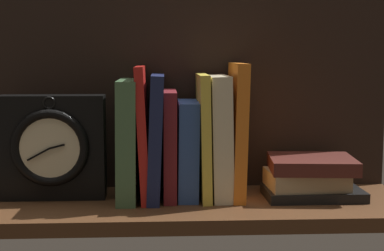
{
  "coord_description": "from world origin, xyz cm",
  "views": [
    {
      "loc": [
        -3.85,
        -102.71,
        26.75
      ],
      "look_at": [
        1.66,
        3.37,
        13.47
      ],
      "focal_mm": 53.91,
      "sensor_mm": 36.0,
      "label": 1
    }
  ],
  "objects_px": {
    "book_blue_modern": "(188,149)",
    "book_stack_side": "(310,177)",
    "book_maroon_dawkins": "(170,144)",
    "book_orange_pandolfini": "(237,130)",
    "book_navy_bierce": "(156,136)",
    "book_green_romantic": "(128,139)",
    "framed_clock": "(52,147)",
    "book_cream_twain": "(220,137)",
    "book_red_requiem": "(143,132)",
    "book_yellow_seinlanguage": "(204,136)"
  },
  "relations": [
    {
      "from": "book_orange_pandolfini",
      "to": "book_stack_side",
      "type": "bearing_deg",
      "value": -7.36
    },
    {
      "from": "book_navy_bierce",
      "to": "book_maroon_dawkins",
      "type": "xyz_separation_m",
      "value": [
        0.03,
        0.0,
        -0.01
      ]
    },
    {
      "from": "book_red_requiem",
      "to": "book_green_romantic",
      "type": "bearing_deg",
      "value": 180.0
    },
    {
      "from": "book_red_requiem",
      "to": "book_yellow_seinlanguage",
      "type": "distance_m",
      "value": 0.11
    },
    {
      "from": "book_red_requiem",
      "to": "book_orange_pandolfini",
      "type": "height_order",
      "value": "book_orange_pandolfini"
    },
    {
      "from": "book_red_requiem",
      "to": "book_maroon_dawkins",
      "type": "xyz_separation_m",
      "value": [
        0.05,
        0.0,
        -0.02
      ]
    },
    {
      "from": "book_stack_side",
      "to": "book_navy_bierce",
      "type": "bearing_deg",
      "value": 176.51
    },
    {
      "from": "book_navy_bierce",
      "to": "book_stack_side",
      "type": "height_order",
      "value": "book_navy_bierce"
    },
    {
      "from": "book_red_requiem",
      "to": "book_maroon_dawkins",
      "type": "relative_size",
      "value": 1.23
    },
    {
      "from": "book_red_requiem",
      "to": "book_yellow_seinlanguage",
      "type": "relative_size",
      "value": 1.07
    },
    {
      "from": "book_orange_pandolfini",
      "to": "framed_clock",
      "type": "relative_size",
      "value": 1.3
    },
    {
      "from": "book_maroon_dawkins",
      "to": "book_cream_twain",
      "type": "xyz_separation_m",
      "value": [
        0.09,
        0.0,
        0.01
      ]
    },
    {
      "from": "book_blue_modern",
      "to": "book_cream_twain",
      "type": "distance_m",
      "value": 0.06
    },
    {
      "from": "book_maroon_dawkins",
      "to": "book_orange_pandolfini",
      "type": "height_order",
      "value": "book_orange_pandolfini"
    },
    {
      "from": "book_blue_modern",
      "to": "book_stack_side",
      "type": "height_order",
      "value": "book_blue_modern"
    },
    {
      "from": "framed_clock",
      "to": "book_stack_side",
      "type": "xyz_separation_m",
      "value": [
        0.48,
        -0.01,
        -0.06
      ]
    },
    {
      "from": "framed_clock",
      "to": "book_orange_pandolfini",
      "type": "bearing_deg",
      "value": 0.7
    },
    {
      "from": "book_red_requiem",
      "to": "book_yellow_seinlanguage",
      "type": "bearing_deg",
      "value": 0.0
    },
    {
      "from": "book_green_romantic",
      "to": "book_yellow_seinlanguage",
      "type": "bearing_deg",
      "value": 0.0
    },
    {
      "from": "book_blue_modern",
      "to": "book_orange_pandolfini",
      "type": "height_order",
      "value": "book_orange_pandolfini"
    },
    {
      "from": "book_navy_bierce",
      "to": "book_orange_pandolfini",
      "type": "height_order",
      "value": "book_orange_pandolfini"
    },
    {
      "from": "book_maroon_dawkins",
      "to": "book_yellow_seinlanguage",
      "type": "xyz_separation_m",
      "value": [
        0.06,
        0.0,
        0.02
      ]
    },
    {
      "from": "book_blue_modern",
      "to": "book_yellow_seinlanguage",
      "type": "relative_size",
      "value": 0.78
    },
    {
      "from": "book_navy_bierce",
      "to": "framed_clock",
      "type": "bearing_deg",
      "value": -178.74
    },
    {
      "from": "book_blue_modern",
      "to": "book_cream_twain",
      "type": "height_order",
      "value": "book_cream_twain"
    },
    {
      "from": "book_red_requiem",
      "to": "book_navy_bierce",
      "type": "relative_size",
      "value": 1.07
    },
    {
      "from": "book_red_requiem",
      "to": "book_cream_twain",
      "type": "xyz_separation_m",
      "value": [
        0.14,
        0.0,
        -0.01
      ]
    },
    {
      "from": "book_green_romantic",
      "to": "framed_clock",
      "type": "bearing_deg",
      "value": -178.28
    },
    {
      "from": "book_navy_bierce",
      "to": "book_yellow_seinlanguage",
      "type": "distance_m",
      "value": 0.09
    },
    {
      "from": "book_green_romantic",
      "to": "book_orange_pandolfini",
      "type": "xyz_separation_m",
      "value": [
        0.2,
        0.0,
        0.02
      ]
    },
    {
      "from": "book_cream_twain",
      "to": "book_stack_side",
      "type": "bearing_deg",
      "value": -5.96
    },
    {
      "from": "book_maroon_dawkins",
      "to": "book_cream_twain",
      "type": "relative_size",
      "value": 0.88
    },
    {
      "from": "framed_clock",
      "to": "book_green_romantic",
      "type": "bearing_deg",
      "value": 1.72
    },
    {
      "from": "book_yellow_seinlanguage",
      "to": "book_orange_pandolfini",
      "type": "height_order",
      "value": "book_orange_pandolfini"
    },
    {
      "from": "book_maroon_dawkins",
      "to": "book_orange_pandolfini",
      "type": "bearing_deg",
      "value": 0.0
    },
    {
      "from": "book_orange_pandolfini",
      "to": "book_stack_side",
      "type": "distance_m",
      "value": 0.16
    },
    {
      "from": "book_red_requiem",
      "to": "book_stack_side",
      "type": "bearing_deg",
      "value": -3.24
    },
    {
      "from": "book_red_requiem",
      "to": "book_cream_twain",
      "type": "bearing_deg",
      "value": 0.0
    },
    {
      "from": "book_stack_side",
      "to": "book_green_romantic",
      "type": "bearing_deg",
      "value": 177.03
    },
    {
      "from": "book_green_romantic",
      "to": "book_navy_bierce",
      "type": "bearing_deg",
      "value": 0.0
    },
    {
      "from": "book_navy_bierce",
      "to": "book_orange_pandolfini",
      "type": "distance_m",
      "value": 0.15
    },
    {
      "from": "book_navy_bierce",
      "to": "book_blue_modern",
      "type": "distance_m",
      "value": 0.06
    },
    {
      "from": "framed_clock",
      "to": "book_red_requiem",
      "type": "bearing_deg",
      "value": 1.43
    },
    {
      "from": "book_blue_modern",
      "to": "book_stack_side",
      "type": "relative_size",
      "value": 1.0
    },
    {
      "from": "book_navy_bierce",
      "to": "framed_clock",
      "type": "height_order",
      "value": "book_navy_bierce"
    },
    {
      "from": "book_navy_bierce",
      "to": "book_cream_twain",
      "type": "bearing_deg",
      "value": 0.0
    },
    {
      "from": "book_red_requiem",
      "to": "framed_clock",
      "type": "xyz_separation_m",
      "value": [
        -0.17,
        -0.0,
        -0.03
      ]
    },
    {
      "from": "book_maroon_dawkins",
      "to": "book_blue_modern",
      "type": "xyz_separation_m",
      "value": [
        0.03,
        0.0,
        -0.01
      ]
    },
    {
      "from": "book_red_requiem",
      "to": "book_orange_pandolfini",
      "type": "distance_m",
      "value": 0.17
    },
    {
      "from": "book_orange_pandolfini",
      "to": "book_green_romantic",
      "type": "bearing_deg",
      "value": 180.0
    }
  ]
}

